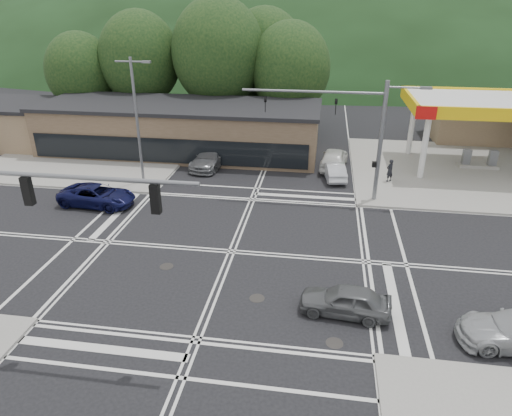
# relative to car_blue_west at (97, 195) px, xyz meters

# --- Properties ---
(ground) EXTENTS (120.00, 120.00, 0.00)m
(ground) POSITION_rel_car_blue_west_xyz_m (10.00, -4.71, -0.70)
(ground) COLOR black
(ground) RESTS_ON ground
(sidewalk_ne) EXTENTS (16.00, 16.00, 0.15)m
(sidewalk_ne) POSITION_rel_car_blue_west_xyz_m (25.00, 10.29, -0.62)
(sidewalk_ne) COLOR gray
(sidewalk_ne) RESTS_ON ground
(sidewalk_nw) EXTENTS (16.00, 16.00, 0.15)m
(sidewalk_nw) POSITION_rel_car_blue_west_xyz_m (-5.00, 10.29, -0.62)
(sidewalk_nw) COLOR gray
(sidewalk_nw) RESTS_ON ground
(gas_station_canopy) EXTENTS (12.32, 8.34, 5.75)m
(gas_station_canopy) POSITION_rel_car_blue_west_xyz_m (26.99, 11.28, 4.34)
(gas_station_canopy) COLOR silver
(gas_station_canopy) RESTS_ON ground
(convenience_store) EXTENTS (10.00, 6.00, 3.80)m
(convenience_store) POSITION_rel_car_blue_west_xyz_m (30.00, 20.29, 1.20)
(convenience_store) COLOR #846B4F
(convenience_store) RESTS_ON ground
(commercial_row) EXTENTS (24.00, 8.00, 4.00)m
(commercial_row) POSITION_rel_car_blue_west_xyz_m (2.00, 12.29, 1.30)
(commercial_row) COLOR brown
(commercial_row) RESTS_ON ground
(commercial_nw) EXTENTS (8.00, 7.00, 3.60)m
(commercial_nw) POSITION_rel_car_blue_west_xyz_m (-14.00, 12.29, 1.10)
(commercial_nw) COLOR #846B4F
(commercial_nw) RESTS_ON ground
(hill_north) EXTENTS (252.00, 126.00, 140.00)m
(hill_north) POSITION_rel_car_blue_west_xyz_m (10.00, 85.29, -0.70)
(hill_north) COLOR #193116
(hill_north) RESTS_ON ground
(tree_n_a) EXTENTS (8.00, 8.00, 11.75)m
(tree_n_a) POSITION_rel_car_blue_west_xyz_m (-4.00, 19.29, 6.44)
(tree_n_a) COLOR #382619
(tree_n_a) RESTS_ON ground
(tree_n_b) EXTENTS (9.00, 9.00, 12.98)m
(tree_n_b) POSITION_rel_car_blue_west_xyz_m (4.00, 19.29, 7.09)
(tree_n_b) COLOR #382619
(tree_n_b) RESTS_ON ground
(tree_n_c) EXTENTS (7.60, 7.60, 10.87)m
(tree_n_c) POSITION_rel_car_blue_west_xyz_m (11.00, 19.29, 5.79)
(tree_n_c) COLOR #382619
(tree_n_c) RESTS_ON ground
(tree_n_d) EXTENTS (6.80, 6.80, 9.76)m
(tree_n_d) POSITION_rel_car_blue_west_xyz_m (-10.00, 18.29, 5.14)
(tree_n_d) COLOR #382619
(tree_n_d) RESTS_ON ground
(tree_n_e) EXTENTS (8.40, 8.40, 11.98)m
(tree_n_e) POSITION_rel_car_blue_west_xyz_m (8.00, 23.29, 6.44)
(tree_n_e) COLOR #382619
(tree_n_e) RESTS_ON ground
(streetlight_nw) EXTENTS (2.50, 0.25, 9.00)m
(streetlight_nw) POSITION_rel_car_blue_west_xyz_m (1.56, 4.29, 4.35)
(streetlight_nw) COLOR slate
(streetlight_nw) RESTS_ON ground
(signal_mast_ne) EXTENTS (11.65, 0.30, 8.00)m
(signal_mast_ne) POSITION_rel_car_blue_west_xyz_m (16.95, 3.49, 4.37)
(signal_mast_ne) COLOR slate
(signal_mast_ne) RESTS_ON ground
(signal_mast_sw) EXTENTS (9.14, 0.28, 8.00)m
(signal_mast_sw) POSITION_rel_car_blue_west_xyz_m (3.61, -12.91, 4.42)
(signal_mast_sw) COLOR slate
(signal_mast_sw) RESTS_ON ground
(car_blue_west) EXTENTS (5.19, 2.71, 1.40)m
(car_blue_west) POSITION_rel_car_blue_west_xyz_m (0.00, 0.00, 0.00)
(car_blue_west) COLOR #0C0E37
(car_blue_west) RESTS_ON ground
(car_grey_center) EXTENTS (4.05, 1.94, 1.33)m
(car_grey_center) POSITION_rel_car_blue_west_xyz_m (15.92, -9.21, -0.03)
(car_grey_center) COLOR #56585A
(car_grey_center) RESTS_ON ground
(car_queue_a) EXTENTS (1.98, 4.09, 1.29)m
(car_queue_a) POSITION_rel_car_blue_west_xyz_m (15.50, 7.41, -0.05)
(car_queue_a) COLOR silver
(car_queue_a) RESTS_ON ground
(car_queue_b) EXTENTS (2.50, 5.10, 1.67)m
(car_queue_b) POSITION_rel_car_blue_west_xyz_m (15.50, 9.77, 0.14)
(car_queue_b) COLOR silver
(car_queue_b) RESTS_ON ground
(car_northbound) EXTENTS (2.97, 5.58, 1.54)m
(car_northbound) POSITION_rel_car_blue_west_xyz_m (5.60, 8.67, 0.07)
(car_northbound) COLOR slate
(car_northbound) RESTS_ON ground
(pedestrian) EXTENTS (0.73, 0.70, 1.68)m
(pedestrian) POSITION_rel_car_blue_west_xyz_m (19.54, 7.04, 0.29)
(pedestrian) COLOR black
(pedestrian) RESTS_ON sidewalk_ne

